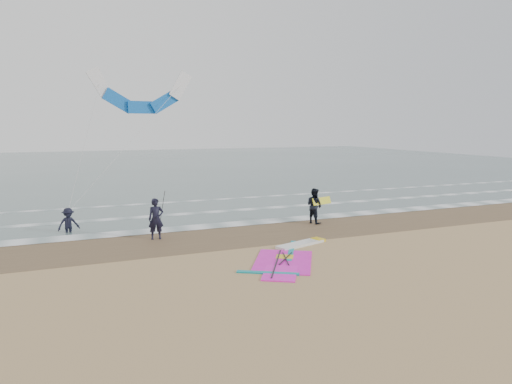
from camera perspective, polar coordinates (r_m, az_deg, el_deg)
name	(u,v)px	position (r m, az deg, el deg)	size (l,w,h in m)	color
ground	(308,268)	(17.34, 6.56, -9.42)	(120.00, 120.00, 0.00)	tan
sea_water	(136,165)	(63.20, -14.72, 3.23)	(120.00, 80.00, 0.02)	#47605E
wet_sand_band	(250,233)	(22.59, -0.75, -5.17)	(120.00, 5.00, 0.01)	brown
foam_waterline	(222,216)	(26.68, -4.22, -3.05)	(120.00, 9.15, 0.02)	white
windsurf_rig	(290,256)	(18.64, 4.23, -8.01)	(5.31, 5.03, 0.13)	white
person_standing	(156,219)	(21.74, -12.39, -3.30)	(0.70, 0.46, 1.93)	black
person_walking	(314,206)	(24.92, 7.30, -1.72)	(0.93, 0.73, 1.92)	black
person_wading	(68,217)	(24.31, -22.43, -2.91)	(1.04, 0.60, 1.61)	black
held_pole	(162,209)	(21.71, -11.65, -2.09)	(0.17, 0.86, 1.82)	black
carried_kiteboard	(322,201)	(24.99, 8.22, -1.11)	(1.30, 0.51, 0.39)	yellow
surf_kite	(142,96)	(28.84, -14.12, 11.57)	(7.57, 4.80, 7.63)	white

